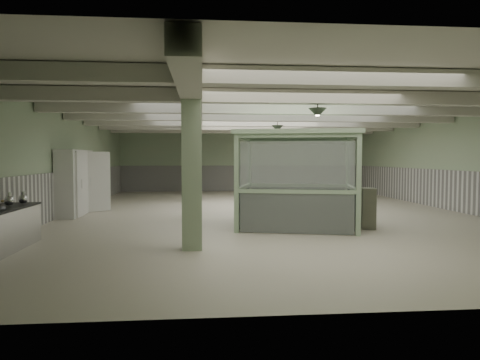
{
  "coord_description": "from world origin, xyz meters",
  "views": [
    {
      "loc": [
        -2.29,
        -15.17,
        1.97
      ],
      "look_at": [
        -1.15,
        -2.45,
        1.3
      ],
      "focal_mm": 32.0,
      "sensor_mm": 36.0,
      "label": 1
    }
  ],
  "objects": [
    {
      "name": "floor",
      "position": [
        0.0,
        0.0,
        0.0
      ],
      "size": [
        20.0,
        20.0,
        0.0
      ],
      "primitive_type": "plane",
      "color": "beige",
      "rests_on": "ground"
    },
    {
      "name": "ceiling",
      "position": [
        0.0,
        0.0,
        3.6
      ],
      "size": [
        14.0,
        20.0,
        0.02
      ],
      "primitive_type": "cube",
      "color": "beige",
      "rests_on": "wall_back"
    },
    {
      "name": "wall_back",
      "position": [
        0.0,
        10.0,
        1.8
      ],
      "size": [
        14.0,
        0.02,
        3.6
      ],
      "primitive_type": "cube",
      "color": "#9BAD8A",
      "rests_on": "floor"
    },
    {
      "name": "wall_front",
      "position": [
        0.0,
        -10.0,
        1.8
      ],
      "size": [
        14.0,
        0.02,
        3.6
      ],
      "primitive_type": "cube",
      "color": "#9BAD8A",
      "rests_on": "floor"
    },
    {
      "name": "wall_left",
      "position": [
        -7.0,
        0.0,
        1.8
      ],
      "size": [
        0.02,
        20.0,
        3.6
      ],
      "primitive_type": "cube",
      "color": "#9BAD8A",
      "rests_on": "floor"
    },
    {
      "name": "wall_right",
      "position": [
        7.0,
        0.0,
        1.8
      ],
      "size": [
        0.02,
        20.0,
        3.6
      ],
      "primitive_type": "cube",
      "color": "#9BAD8A",
      "rests_on": "floor"
    },
    {
      "name": "wainscot_left",
      "position": [
        -6.97,
        0.0,
        0.75
      ],
      "size": [
        0.05,
        19.9,
        1.5
      ],
      "primitive_type": "cube",
      "color": "white",
      "rests_on": "floor"
    },
    {
      "name": "wainscot_right",
      "position": [
        6.97,
        0.0,
        0.75
      ],
      "size": [
        0.05,
        19.9,
        1.5
      ],
      "primitive_type": "cube",
      "color": "white",
      "rests_on": "floor"
    },
    {
      "name": "wainscot_back",
      "position": [
        0.0,
        9.97,
        0.75
      ],
      "size": [
        13.9,
        0.05,
        1.5
      ],
      "primitive_type": "cube",
      "color": "white",
      "rests_on": "floor"
    },
    {
      "name": "girder",
      "position": [
        -2.5,
        0.0,
        3.38
      ],
      "size": [
        0.45,
        19.9,
        0.4
      ],
      "primitive_type": "cube",
      "color": "beige",
      "rests_on": "ceiling"
    },
    {
      "name": "beam_a",
      "position": [
        0.0,
        -7.5,
        3.42
      ],
      "size": [
        13.9,
        0.35,
        0.32
      ],
      "primitive_type": "cube",
      "color": "beige",
      "rests_on": "ceiling"
    },
    {
      "name": "beam_b",
      "position": [
        0.0,
        -5.0,
        3.42
      ],
      "size": [
        13.9,
        0.35,
        0.32
      ],
      "primitive_type": "cube",
      "color": "beige",
      "rests_on": "ceiling"
    },
    {
      "name": "beam_c",
      "position": [
        0.0,
        -2.5,
        3.42
      ],
      "size": [
        13.9,
        0.35,
        0.32
      ],
      "primitive_type": "cube",
      "color": "beige",
      "rests_on": "ceiling"
    },
    {
      "name": "beam_d",
      "position": [
        0.0,
        0.0,
        3.42
      ],
      "size": [
        13.9,
        0.35,
        0.32
      ],
      "primitive_type": "cube",
      "color": "beige",
      "rests_on": "ceiling"
    },
    {
      "name": "beam_e",
      "position": [
        0.0,
        2.5,
        3.42
      ],
      "size": [
        13.9,
        0.35,
        0.32
      ],
      "primitive_type": "cube",
      "color": "beige",
      "rests_on": "ceiling"
    },
    {
      "name": "beam_f",
      "position": [
        0.0,
        5.0,
        3.42
      ],
      "size": [
        13.9,
        0.35,
        0.32
      ],
      "primitive_type": "cube",
      "color": "beige",
      "rests_on": "ceiling"
    },
    {
      "name": "beam_g",
      "position": [
        0.0,
        7.5,
        3.42
      ],
      "size": [
        13.9,
        0.35,
        0.32
      ],
      "primitive_type": "cube",
      "color": "beige",
      "rests_on": "ceiling"
    },
    {
      "name": "column_a",
      "position": [
        -2.5,
        -6.0,
        1.8
      ],
      "size": [
        0.42,
        0.42,
        3.6
      ],
      "primitive_type": "cube",
      "color": "#A3BA96",
      "rests_on": "floor"
    },
    {
      "name": "column_b",
      "position": [
        -2.5,
        -1.0,
        1.8
      ],
      "size": [
        0.42,
        0.42,
        3.6
      ],
      "primitive_type": "cube",
      "color": "#A3BA96",
      "rests_on": "floor"
    },
    {
      "name": "column_c",
      "position": [
        -2.5,
        4.0,
        1.8
      ],
      "size": [
        0.42,
        0.42,
        3.6
      ],
      "primitive_type": "cube",
      "color": "#A3BA96",
      "rests_on": "floor"
    },
    {
      "name": "column_d",
      "position": [
        -2.5,
        8.0,
        1.8
      ],
      "size": [
        0.42,
        0.42,
        3.6
      ],
      "primitive_type": "cube",
      "color": "#A3BA96",
      "rests_on": "floor"
    },
    {
      "name": "pendant_front",
      "position": [
        0.5,
        -5.0,
        3.05
      ],
      "size": [
        0.44,
        0.44,
        0.22
      ],
      "primitive_type": "cone",
      "rotation": [
        3.14,
        0.0,
        0.0
      ],
      "color": "#2F3E2E",
      "rests_on": "ceiling"
    },
    {
      "name": "pendant_mid",
      "position": [
        0.5,
        0.5,
        3.05
      ],
      "size": [
        0.44,
        0.44,
        0.22
      ],
      "primitive_type": "cone",
      "rotation": [
        3.14,
        0.0,
        0.0
      ],
      "color": "#2F3E2E",
      "rests_on": "ceiling"
    },
    {
      "name": "pendant_back",
      "position": [
        0.5,
        5.5,
        3.05
      ],
      "size": [
        0.44,
        0.44,
        0.22
      ],
      "primitive_type": "cone",
      "rotation": [
        3.14,
        0.0,
        0.0
      ],
      "color": "#2F3E2E",
      "rests_on": "ceiling"
    },
    {
      "name": "pitcher_near",
      "position": [
        -6.54,
        -5.33,
        1.05
      ],
      "size": [
        0.25,
        0.27,
        0.3
      ],
      "primitive_type": null,
      "rotation": [
        0.0,
        0.0,
        -0.19
      ],
      "color": "silver",
      "rests_on": "prep_counter"
    },
    {
      "name": "pitcher_far",
      "position": [
        -6.41,
        -4.93,
        1.04
      ],
      "size": [
        0.25,
        0.27,
        0.29
      ],
      "primitive_type": null,
      "rotation": [
        0.0,
        0.0,
        -0.32
      ],
      "color": "silver",
      "rests_on": "prep_counter"
    },
    {
      "name": "walkin_cooler",
      "position": [
        -6.62,
        -0.02,
        1.13
      ],
      "size": [
        1.18,
        2.48,
        2.27
      ],
      "color": "silver",
      "rests_on": "floor"
    },
    {
      "name": "guard_booth",
      "position": [
        0.42,
        -3.19,
        1.81
      ],
      "size": [
        3.92,
        3.53,
        2.7
      ],
      "rotation": [
        0.0,
        0.0,
        -0.24
      ],
      "color": "#9CBB96",
      "rests_on": "floor"
    },
    {
      "name": "filing_cabinet",
      "position": [
        2.3,
        -3.76,
        0.56
      ],
      "size": [
        0.48,
        0.59,
        1.13
      ],
      "primitive_type": "cube",
      "rotation": [
        0.0,
        0.0,
        -0.23
      ],
      "color": "#5C5E4E",
      "rests_on": "floor"
    }
  ]
}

